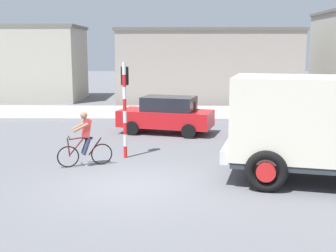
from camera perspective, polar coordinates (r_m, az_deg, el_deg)
The scene contains 8 objects.
ground_plane at distance 12.06m, azimuth -4.83°, elevation -7.69°, with size 120.00×120.00×0.00m, color slate.
sidewalk_far at distance 24.79m, azimuth -1.84°, elevation 1.70°, with size 80.00×5.00×0.16m, color #ADADA8.
truck_foreground at distance 12.72m, azimuth 20.05°, elevation 0.39°, with size 5.84×3.73×2.90m.
cyclist at distance 14.03m, azimuth -10.64°, elevation -1.66°, with size 1.64×0.72×1.72m.
traffic_light_pole at distance 14.81m, azimuth -5.59°, elevation 3.79°, with size 0.24×0.43×3.20m.
car_red_near at distance 19.17m, azimuth -0.18°, elevation 1.48°, with size 4.31×2.71×1.60m.
pedestrian_near_kerb at distance 19.11m, azimuth 3.12°, elevation 1.53°, with size 0.34×0.22×1.62m.
building_mid_block at distance 31.73m, azimuth 4.87°, elevation 7.81°, with size 12.04×7.95×4.92m.
Camera 1 is at (1.19, -11.43, 3.66)m, focal length 47.36 mm.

